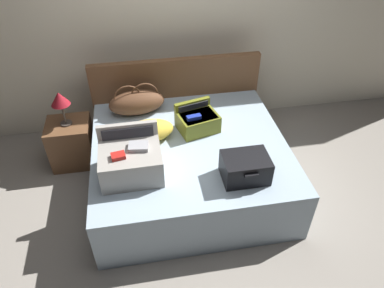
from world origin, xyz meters
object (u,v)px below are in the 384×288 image
object	(u,v)px
duffel_bag	(137,102)
nightstand	(72,143)
bed	(190,165)
pillow_near_headboard	(147,132)
hard_case_large	(131,160)
hard_case_medium	(245,167)
table_lamp	(60,100)
hard_case_small	(198,121)

from	to	relation	value
duffel_bag	nightstand	world-z (taller)	duffel_bag
bed	duffel_bag	distance (m)	0.86
pillow_near_headboard	bed	bearing A→B (deg)	-17.53
hard_case_large	hard_case_medium	distance (m)	0.95
hard_case_large	pillow_near_headboard	world-z (taller)	hard_case_large
bed	hard_case_medium	size ratio (longest dim) A/B	4.74
table_lamp	nightstand	bearing A→B (deg)	180.00
duffel_bag	table_lamp	bearing A→B (deg)	-178.09
pillow_near_headboard	table_lamp	xyz separation A→B (m)	(-0.80, 0.47, 0.14)
hard_case_large	nightstand	xyz separation A→B (m)	(-0.64, 0.89, -0.44)
hard_case_large	table_lamp	distance (m)	1.10
bed	table_lamp	xyz separation A→B (m)	(-1.18, 0.59, 0.52)
table_lamp	hard_case_small	bearing A→B (deg)	-15.96
hard_case_large	duffel_bag	bearing A→B (deg)	83.38
hard_case_medium	hard_case_small	world-z (taller)	hard_case_small
hard_case_large	pillow_near_headboard	bearing A→B (deg)	69.09
bed	hard_case_large	xyz separation A→B (m)	(-0.54, -0.31, 0.42)
pillow_near_headboard	nightstand	xyz separation A→B (m)	(-0.80, 0.47, -0.40)
duffel_bag	pillow_near_headboard	distance (m)	0.49
hard_case_small	nightstand	world-z (taller)	hard_case_small
table_lamp	pillow_near_headboard	bearing A→B (deg)	-30.22
hard_case_small	nightstand	xyz separation A→B (m)	(-1.30, 0.37, -0.40)
hard_case_large	hard_case_medium	xyz separation A→B (m)	(0.92, -0.20, -0.04)
bed	hard_case_medium	distance (m)	0.74
duffel_bag	nightstand	size ratio (longest dim) A/B	1.20
bed	nightstand	distance (m)	1.32
hard_case_large	nightstand	distance (m)	1.18
hard_case_small	duffel_bag	world-z (taller)	duffel_bag
hard_case_large	duffel_bag	size ratio (longest dim) A/B	0.84
hard_case_large	hard_case_medium	bearing A→B (deg)	-13.15
hard_case_large	bed	bearing A→B (deg)	28.75
bed	duffel_bag	size ratio (longest dim) A/B	3.00
pillow_near_headboard	nightstand	distance (m)	1.01
bed	hard_case_large	size ratio (longest dim) A/B	3.57
bed	nightstand	xyz separation A→B (m)	(-1.18, 0.59, -0.02)
hard_case_medium	duffel_bag	size ratio (longest dim) A/B	0.63
table_lamp	duffel_bag	bearing A→B (deg)	1.91
bed	hard_case_large	bearing A→B (deg)	-150.62
duffel_bag	table_lamp	distance (m)	0.75
nightstand	hard_case_large	bearing A→B (deg)	-54.38
pillow_near_headboard	hard_case_large	bearing A→B (deg)	-110.28
bed	hard_case_medium	bearing A→B (deg)	-53.54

